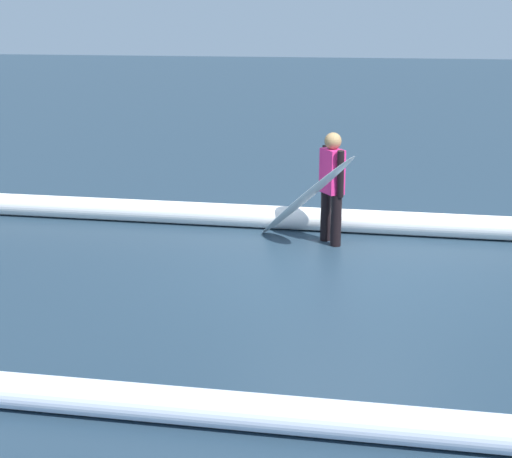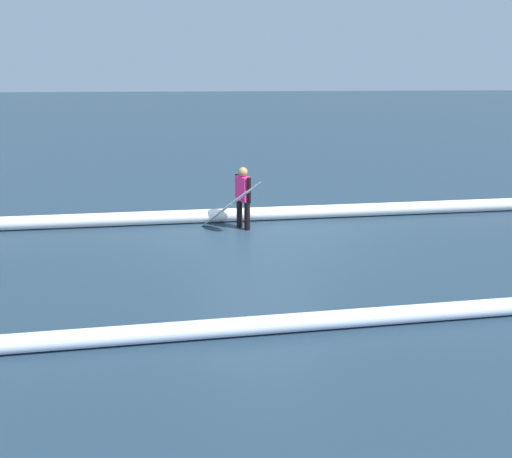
% 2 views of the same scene
% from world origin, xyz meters
% --- Properties ---
extents(ground_plane, '(123.15, 123.15, 0.00)m').
position_xyz_m(ground_plane, '(0.00, 0.00, 0.00)').
color(ground_plane, '#213546').
extents(surfer, '(0.37, 0.54, 1.47)m').
position_xyz_m(surfer, '(0.38, -0.98, 0.82)').
color(surfer, black).
rests_on(surfer, ground_plane).
extents(surfboard, '(1.53, 1.21, 1.34)m').
position_xyz_m(surfboard, '(0.68, -0.75, 0.65)').
color(surfboard, white).
rests_on(surfboard, ground_plane).
extents(wave_crest_foreground, '(18.85, 1.46, 0.33)m').
position_xyz_m(wave_crest_foreground, '(-0.44, -1.61, 0.16)').
color(wave_crest_foreground, white).
rests_on(wave_crest_foreground, ground_plane).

